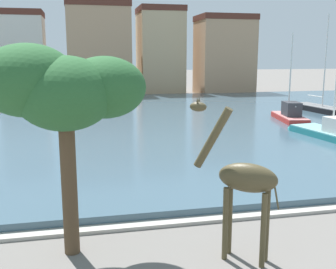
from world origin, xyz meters
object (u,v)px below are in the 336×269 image
(sailboat_black, at_px, (323,111))
(shade_tree, at_px, (62,89))
(giraffe_statue, at_px, (243,180))
(sailboat_red, at_px, (288,117))
(sailboat_teal, at_px, (332,135))

(sailboat_black, bearing_deg, shade_tree, -135.54)
(giraffe_statue, distance_m, sailboat_black, 29.47)
(sailboat_red, height_order, sailboat_black, sailboat_black)
(sailboat_black, xyz_separation_m, shade_tree, (-22.36, -21.94, 4.15))
(giraffe_statue, distance_m, shade_tree, 5.37)
(sailboat_red, xyz_separation_m, sailboat_black, (5.42, 3.43, -0.14))
(giraffe_statue, height_order, sailboat_teal, sailboat_teal)
(giraffe_statue, xyz_separation_m, sailboat_black, (17.77, 23.43, -1.78))
(sailboat_teal, distance_m, sailboat_black, 12.55)
(giraffe_statue, xyz_separation_m, sailboat_teal, (11.40, 12.62, -1.67))
(sailboat_black, bearing_deg, sailboat_red, -147.65)
(giraffe_statue, height_order, sailboat_red, sailboat_red)
(sailboat_black, bearing_deg, sailboat_teal, -120.51)
(sailboat_teal, bearing_deg, giraffe_statue, -132.09)
(sailboat_teal, bearing_deg, sailboat_red, 82.67)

